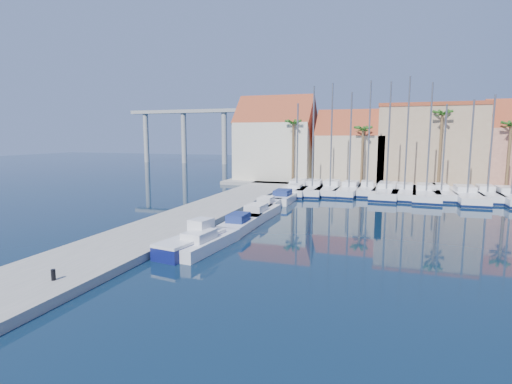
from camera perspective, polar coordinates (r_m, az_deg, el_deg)
ground at (r=19.42m, az=-6.43°, el=-14.69°), size 260.00×260.00×0.00m
quay_west at (r=34.82m, az=-10.56°, el=-4.09°), size 6.00×77.00×0.50m
shore_north at (r=64.66m, az=20.45°, el=1.11°), size 54.00×16.00×0.50m
bollard at (r=22.16m, az=-26.97°, el=-10.50°), size 0.22×0.22×0.55m
fishing_boat at (r=26.60m, az=-9.03°, el=-6.96°), size 2.78×5.82×1.96m
motorboat_west_0 at (r=26.78m, az=-7.45°, el=-7.14°), size 2.70×6.59×1.40m
motorboat_west_1 at (r=32.15m, az=-2.22°, el=-4.50°), size 2.00×6.13×1.40m
motorboat_west_2 at (r=36.44m, az=0.35°, el=-3.00°), size 2.39×6.78×1.40m
motorboat_west_3 at (r=40.68m, az=1.59°, el=-1.84°), size 2.09×5.94×1.40m
motorboat_west_4 at (r=46.18m, az=4.01°, el=-0.67°), size 2.41×7.43×1.40m
motorboat_west_5 at (r=51.49m, az=5.77°, el=0.21°), size 2.44×6.76×1.40m
sailboat_0 at (r=53.18m, az=5.98°, el=0.51°), size 3.64×11.81×11.58m
sailboat_1 at (r=53.16m, az=8.11°, el=0.50°), size 3.51×11.17×13.68m
sailboat_2 at (r=53.49m, az=10.63°, el=0.51°), size 2.87×10.40×14.04m
sailboat_3 at (r=52.92m, az=13.23°, el=0.34°), size 3.38×9.99×12.86m
sailboat_4 at (r=53.67m, az=15.59°, el=0.42°), size 2.42×8.60×14.28m
sailboat_5 at (r=52.62m, az=18.17°, el=0.09°), size 3.97×12.00×13.91m
sailboat_6 at (r=52.50m, az=20.42°, el=0.00°), size 3.28×10.42×14.44m
sailboat_7 at (r=52.52m, az=23.12°, el=-0.17°), size 3.76×11.89×13.59m
sailboat_8 at (r=53.56m, az=24.85°, el=-0.12°), size 2.95×9.43×11.16m
sailboat_9 at (r=52.67m, az=27.81°, el=-0.45°), size 3.18×11.35×11.51m
sailboat_10 at (r=54.56m, az=30.04°, el=-0.31°), size 2.62×9.39×12.12m
sailboat_11 at (r=53.97m, az=32.46°, el=-0.59°), size 3.18×11.10×11.57m
building_0 at (r=65.64m, az=2.91°, el=7.20°), size 12.30×9.00×13.50m
building_1 at (r=63.50m, az=13.44°, el=5.85°), size 10.30×8.00×11.00m
building_2 at (r=64.45m, az=23.39°, el=6.30°), size 14.20×10.20×11.50m
palm_0 at (r=59.81m, az=5.36°, el=9.54°), size 2.60×2.60×10.15m
palm_1 at (r=58.33m, az=15.06°, el=8.41°), size 2.60×2.60×9.15m
palm_2 at (r=58.62m, az=25.08°, el=9.77°), size 2.60×2.60×11.15m
palm_3 at (r=59.97m, az=32.67°, el=7.86°), size 2.60×2.60×9.65m
viaduct at (r=108.79m, az=-7.06°, el=9.44°), size 48.00×2.20×14.45m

